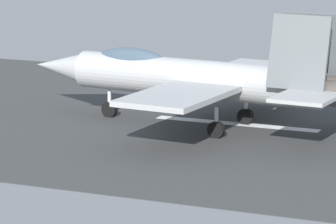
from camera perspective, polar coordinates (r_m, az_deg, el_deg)
ground_plane at (r=48.23m, az=3.24°, el=-0.64°), size 400.00×400.00×0.00m
runway_strip at (r=48.23m, az=3.26°, el=-0.63°), size 240.00×26.00×0.02m
fighter_jet at (r=46.89m, az=1.71°, el=1.96°), size 16.70×13.31×5.55m
marker_cone_mid at (r=61.35m, az=0.60°, el=2.31°), size 0.44×0.44×0.55m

